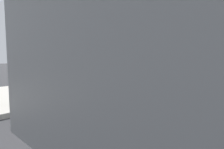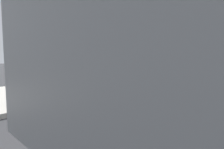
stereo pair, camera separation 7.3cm
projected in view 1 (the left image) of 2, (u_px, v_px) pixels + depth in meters
fire_hydrant at (27, 88)px, 6.75m from camera, size 0.22×0.50×0.87m
loose_tire at (35, 83)px, 6.59m from camera, size 1.34×0.67×1.31m
stop_sign at (86, 54)px, 8.39m from camera, size 0.76×0.08×2.30m
dump_truck_gray at (224, 61)px, 4.10m from camera, size 7.12×3.08×3.00m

